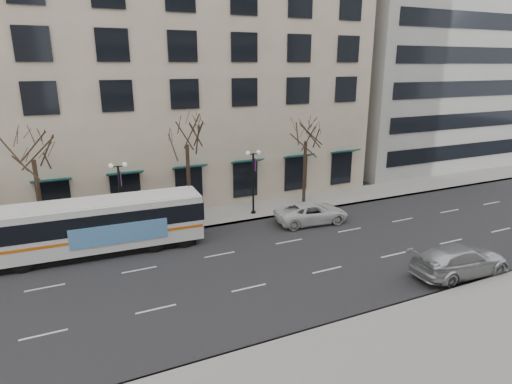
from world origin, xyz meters
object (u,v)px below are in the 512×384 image
lamp_post_right (253,179)px  city_bus (101,224)px  tree_far_mid (186,132)px  white_pickup (312,213)px  lamp_post_left (121,195)px  tree_far_right (306,130)px  tree_far_left (31,145)px  silver_car (460,260)px

lamp_post_right → city_bus: size_ratio=0.41×
tree_far_mid → lamp_post_right: 6.41m
tree_far_mid → city_bus: 8.81m
city_bus → white_pickup: (14.89, -0.99, -1.11)m
city_bus → lamp_post_left: bearing=59.0°
lamp_post_right → city_bus: lamp_post_right is taller
tree_far_right → lamp_post_right: (-4.99, -0.60, -3.48)m
tree_far_left → silver_car: (21.57, -14.67, -5.83)m
city_bus → tree_far_right: bearing=12.8°
tree_far_right → lamp_post_left: tree_far_right is taller
lamp_post_right → white_pickup: 5.21m
lamp_post_right → tree_far_mid: bearing=173.2°
white_pickup → lamp_post_left: bearing=81.2°
tree_far_left → lamp_post_right: (15.01, -0.60, -3.75)m
tree_far_mid → tree_far_right: bearing=-0.0°
lamp_post_left → silver_car: 21.83m
tree_far_left → lamp_post_right: tree_far_left is taller
lamp_post_right → white_pickup: size_ratio=0.93×
tree_far_mid → white_pickup: 11.07m
tree_far_right → white_pickup: size_ratio=1.45×
lamp_post_right → tree_far_right: bearing=6.9°
tree_far_right → silver_car: tree_far_right is taller
city_bus → white_pickup: size_ratio=2.30×
tree_far_right → lamp_post_left: (-14.99, -0.60, -3.48)m
tree_far_left → tree_far_mid: tree_far_mid is taller
tree_far_mid → tree_far_right: (10.00, -0.00, -0.48)m
lamp_post_left → white_pickup: lamp_post_left is taller
tree_far_left → tree_far_right: 20.00m
tree_far_left → lamp_post_left: (5.01, -0.60, -3.75)m
tree_far_right → city_bus: size_ratio=0.63×
tree_far_right → white_pickup: (-1.69, -4.00, -5.65)m
lamp_post_left → tree_far_mid: bearing=6.9°
white_pickup → lamp_post_right: bearing=49.7°
tree_far_mid → white_pickup: (8.31, -4.00, -6.13)m
silver_car → city_bus: bearing=59.8°
silver_car → tree_far_right: bearing=8.7°
lamp_post_left → city_bus: size_ratio=0.41×
tree_far_right → silver_car: size_ratio=1.35×
city_bus → white_pickup: 14.97m
tree_far_mid → lamp_post_left: tree_far_mid is taller
tree_far_mid → lamp_post_left: (-4.99, -0.60, -3.96)m
lamp_post_right → city_bus: (-11.59, -2.41, -1.06)m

